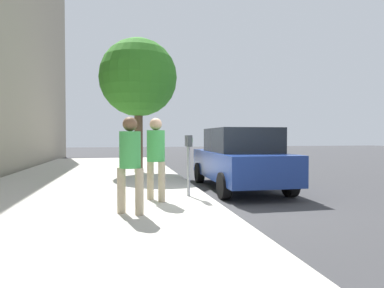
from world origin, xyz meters
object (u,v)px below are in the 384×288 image
(pedestrian_at_meter, at_px, (156,152))
(street_tree, at_px, (138,78))
(parking_meter, at_px, (189,152))
(pedestrian_bystander, at_px, (130,157))
(parked_sedan_near, at_px, (239,158))

(pedestrian_at_meter, bearing_deg, street_tree, 58.01)
(parking_meter, height_order, pedestrian_at_meter, pedestrian_at_meter)
(pedestrian_at_meter, relative_size, street_tree, 0.35)
(pedestrian_at_meter, bearing_deg, parking_meter, -8.70)
(pedestrian_bystander, relative_size, street_tree, 0.34)
(pedestrian_bystander, bearing_deg, parking_meter, -8.81)
(pedestrian_at_meter, xyz_separation_m, parked_sedan_near, (1.89, -2.61, -0.31))
(parking_meter, relative_size, street_tree, 0.27)
(parked_sedan_near, distance_m, street_tree, 5.43)
(parked_sedan_near, xyz_separation_m, street_tree, (3.70, 2.73, 2.88))
(pedestrian_at_meter, distance_m, parked_sedan_near, 3.24)
(parking_meter, xyz_separation_m, pedestrian_bystander, (-1.46, 1.36, -0.00))
(pedestrian_at_meter, relative_size, pedestrian_bystander, 1.03)
(street_tree, bearing_deg, pedestrian_bystander, 176.24)
(pedestrian_at_meter, height_order, pedestrian_bystander, pedestrian_at_meter)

